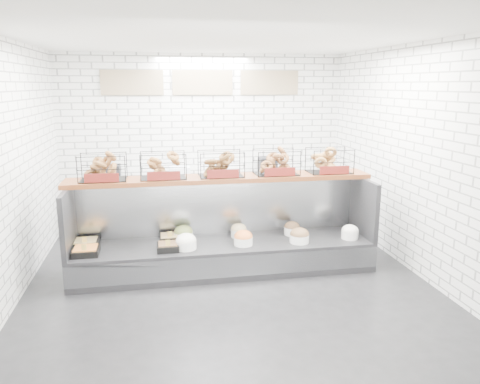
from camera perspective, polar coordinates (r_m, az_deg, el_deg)
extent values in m
plane|color=black|center=(6.20, -1.54, -10.49)|extent=(5.50, 5.50, 0.00)
cube|color=white|center=(8.47, -4.48, 6.37)|extent=(5.00, 0.02, 3.00)
cube|color=white|center=(5.93, -26.25, 2.24)|extent=(0.02, 5.50, 3.00)
cube|color=white|center=(6.62, 20.34, 3.76)|extent=(0.02, 5.50, 3.00)
cube|color=white|center=(5.71, -1.73, 18.32)|extent=(5.00, 5.50, 0.02)
cube|color=tan|center=(8.35, -13.01, 12.87)|extent=(1.05, 0.03, 0.42)
cube|color=tan|center=(8.38, -4.58, 13.15)|extent=(1.05, 0.03, 0.42)
cube|color=tan|center=(8.59, 3.62, 13.16)|extent=(1.05, 0.03, 0.42)
cube|color=black|center=(6.40, -1.96, -7.79)|extent=(4.00, 0.90, 0.40)
cube|color=#93969B|center=(5.99, -1.35, -9.07)|extent=(4.00, 0.03, 0.28)
cube|color=#93969B|center=(6.60, -2.53, -1.67)|extent=(4.00, 0.08, 0.80)
cube|color=black|center=(6.25, -20.21, -3.32)|extent=(0.06, 0.90, 0.80)
cube|color=black|center=(6.77, 14.73, -1.72)|extent=(0.06, 0.90, 0.80)
cube|color=black|center=(6.17, -18.29, -6.89)|extent=(0.32, 0.32, 0.08)
cube|color=orange|center=(6.16, -18.31, -6.59)|extent=(0.28, 0.28, 0.04)
cube|color=gold|center=(6.04, -18.49, -6.45)|extent=(0.06, 0.01, 0.08)
cube|color=black|center=(6.46, -18.25, -6.00)|extent=(0.32, 0.32, 0.08)
cube|color=tan|center=(6.45, -18.27, -5.71)|extent=(0.27, 0.27, 0.04)
cube|color=gold|center=(6.33, -18.44, -5.55)|extent=(0.06, 0.01, 0.08)
cube|color=black|center=(6.08, -8.78, -6.67)|extent=(0.28, 0.28, 0.08)
cube|color=brown|center=(6.07, -8.79, -6.36)|extent=(0.23, 0.23, 0.04)
cube|color=gold|center=(5.96, -8.78, -6.16)|extent=(0.06, 0.01, 0.08)
cube|color=black|center=(6.41, -8.57, -5.63)|extent=(0.28, 0.28, 0.08)
cube|color=tan|center=(6.40, -8.58, -5.33)|extent=(0.23, 0.23, 0.04)
cube|color=gold|center=(6.29, -8.57, -5.13)|extent=(0.06, 0.01, 0.08)
cylinder|color=white|center=(6.09, -6.58, -6.41)|extent=(0.27, 0.27, 0.11)
ellipsoid|color=white|center=(6.07, -6.59, -5.87)|extent=(0.26, 0.26, 0.18)
cylinder|color=white|center=(6.44, -6.89, -5.34)|extent=(0.26, 0.26, 0.11)
ellipsoid|color=olive|center=(6.42, -6.91, -4.83)|extent=(0.26, 0.26, 0.18)
cylinder|color=white|center=(6.20, 0.41, -5.97)|extent=(0.25, 0.25, 0.11)
ellipsoid|color=orange|center=(6.18, 0.41, -5.45)|extent=(0.25, 0.25, 0.17)
cylinder|color=white|center=(6.52, -0.16, -5.00)|extent=(0.22, 0.22, 0.11)
ellipsoid|color=#DBC087|center=(6.50, -0.16, -4.50)|extent=(0.22, 0.22, 0.15)
cylinder|color=white|center=(6.34, 7.24, -5.64)|extent=(0.26, 0.26, 0.11)
ellipsoid|color=brown|center=(6.32, 7.25, -5.13)|extent=(0.26, 0.26, 0.18)
cylinder|color=white|center=(6.65, 6.34, -4.72)|extent=(0.22, 0.22, 0.11)
ellipsoid|color=brown|center=(6.63, 6.35, -4.23)|extent=(0.22, 0.22, 0.15)
cylinder|color=white|center=(6.62, 13.24, -5.08)|extent=(0.23, 0.23, 0.11)
ellipsoid|color=white|center=(6.60, 13.27, -4.58)|extent=(0.23, 0.23, 0.16)
cube|color=#522611|center=(6.32, -2.33, 1.67)|extent=(4.10, 0.50, 0.06)
cube|color=black|center=(6.26, -16.39, 2.91)|extent=(0.60, 0.38, 0.34)
cube|color=#5D1611|center=(6.08, -16.52, 1.66)|extent=(0.42, 0.02, 0.11)
cube|color=black|center=(6.23, -9.36, 3.21)|extent=(0.60, 0.38, 0.34)
cube|color=#5D1611|center=(6.05, -9.28, 1.96)|extent=(0.42, 0.02, 0.11)
cube|color=black|center=(6.29, -2.34, 3.46)|extent=(0.60, 0.38, 0.34)
cube|color=#5D1611|center=(6.11, -2.07, 2.23)|extent=(0.42, 0.02, 0.11)
cube|color=black|center=(6.44, 4.44, 3.66)|extent=(0.60, 0.38, 0.34)
cube|color=#5D1611|center=(6.26, 4.90, 2.46)|extent=(0.42, 0.02, 0.11)
cube|color=black|center=(6.67, 10.84, 3.79)|extent=(0.60, 0.38, 0.34)
cube|color=#5D1611|center=(6.50, 11.44, 2.64)|extent=(0.42, 0.02, 0.11)
cube|color=#93969B|center=(8.34, -4.12, -1.06)|extent=(4.00, 0.60, 0.90)
cube|color=black|center=(8.23, -15.76, 2.35)|extent=(0.40, 0.30, 0.24)
cube|color=silver|center=(8.16, -7.35, 2.44)|extent=(0.35, 0.28, 0.18)
cylinder|color=#C67331|center=(8.31, -1.93, 2.87)|extent=(0.09, 0.09, 0.22)
cube|color=black|center=(8.42, 3.38, 3.26)|extent=(0.30, 0.30, 0.30)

